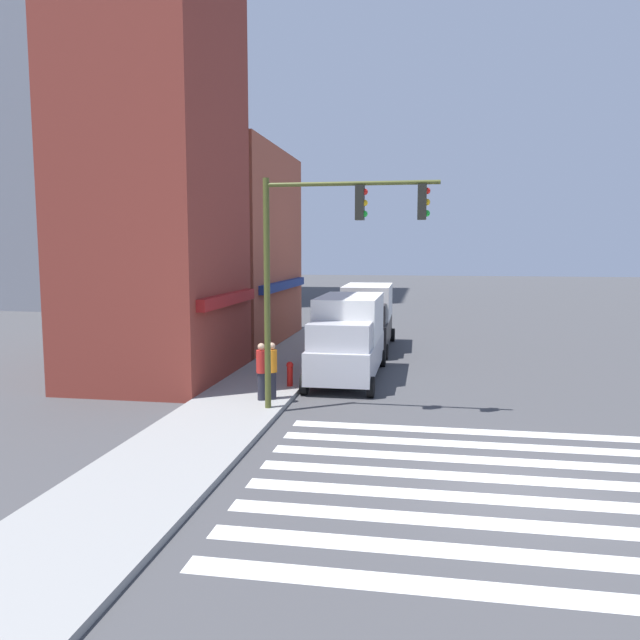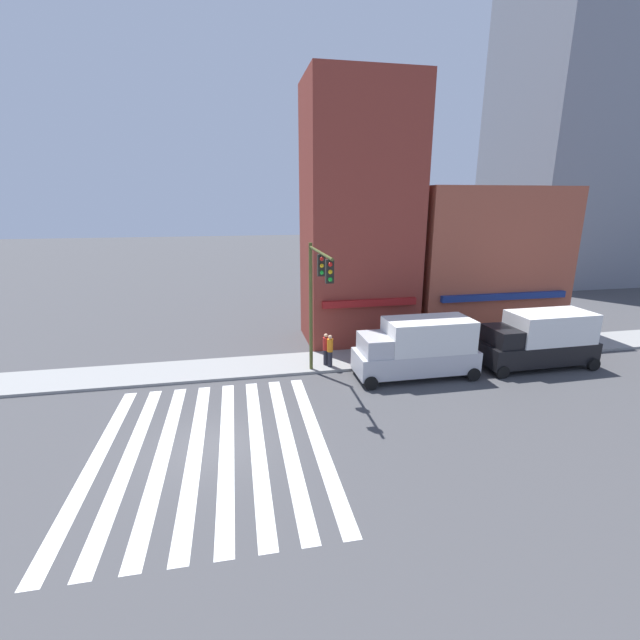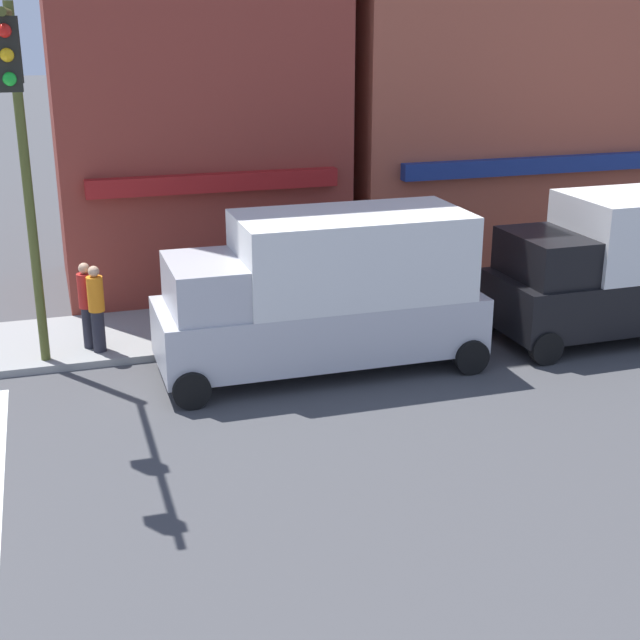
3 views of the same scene
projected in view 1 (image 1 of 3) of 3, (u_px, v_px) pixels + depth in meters
name	position (u px, v px, depth m)	size (l,w,h in m)	color
ground_plane	(517.00, 490.00, 12.44)	(200.00, 200.00, 0.00)	#424244
sidewalk_left	(164.00, 464.00, 13.71)	(120.00, 3.00, 0.15)	gray
crosswalk_stripes	(517.00, 490.00, 12.44)	(8.39, 10.80, 0.01)	silver
storefront_row	(199.00, 212.00, 26.43)	(17.06, 5.30, 15.55)	maroon
tower_distant	(124.00, 6.00, 54.73)	(21.86, 13.27, 51.94)	gray
traffic_signal	(326.00, 245.00, 17.46)	(0.32, 4.93, 6.78)	#474C1E
box_truck_silver	(348.00, 336.00, 22.92)	(6.21, 2.42, 3.04)	#B7B7BC
box_truck_black	(367.00, 316.00, 29.78)	(6.24, 2.42, 3.04)	black
pedestrian_orange_vest	(272.00, 370.00, 19.24)	(0.32, 0.32, 1.77)	#23232D
pedestrian_red_jacket	(261.00, 370.00, 19.13)	(0.32, 0.32, 1.77)	#23232D
pedestrian_green_top	(317.00, 315.00, 34.86)	(0.32, 0.32, 1.77)	#23232D
fire_hydrant	(290.00, 373.00, 21.12)	(0.24, 0.24, 0.84)	red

